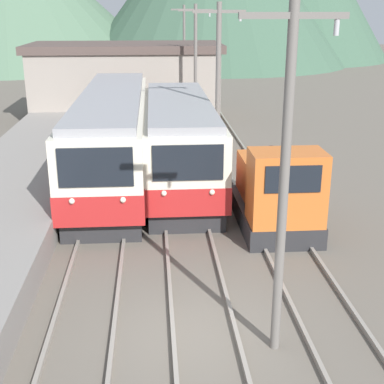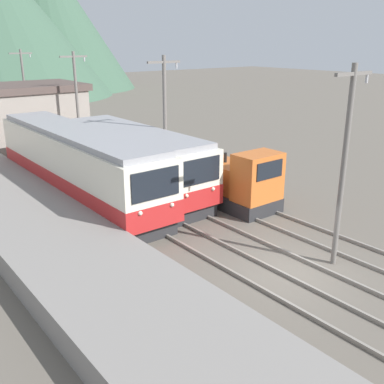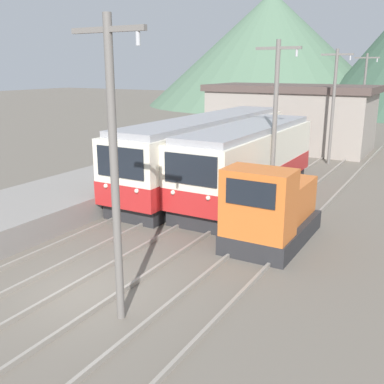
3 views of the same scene
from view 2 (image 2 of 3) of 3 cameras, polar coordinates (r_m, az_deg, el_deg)
The scene contains 12 objects.
ground_plane at distance 17.11m, azimuth 12.52°, elevation -9.75°, with size 200.00×200.00×0.00m, color #665E54.
platform_left at distance 13.22m, azimuth -5.66°, elevation -16.13°, with size 4.50×54.00×0.97m, color gray.
track_left at distance 15.37m, azimuth 6.18°, elevation -12.57°, with size 1.54×60.00×0.14m.
track_center at distance 17.21m, azimuth 12.97°, elevation -9.33°, with size 1.54×60.00×0.14m.
track_right at distance 19.45m, azimuth 18.61°, elevation -6.48°, with size 1.54×60.00×0.14m.
commuter_train_left at distance 24.36m, azimuth -14.36°, elevation 3.11°, with size 2.84×14.95×3.72m.
commuter_train_center at distance 24.53m, azimuth -7.18°, elevation 3.52°, with size 2.84×11.15×3.59m.
shunting_locomotive at distance 22.69m, azimuth 5.88°, elevation 1.10°, with size 2.40×4.61×3.00m.
catenary_mast_near at distance 16.67m, azimuth 18.78°, elevation 3.70°, with size 2.00×0.20×7.33m.
catenary_mast_mid at distance 24.26m, azimuth -3.44°, elevation 9.07°, with size 2.00×0.20×7.33m.
catenary_mast_far at distance 33.75m, azimuth -14.39°, elevation 11.23°, with size 2.00×0.20×7.33m.
catenary_mast_distant at distance 43.94m, azimuth -20.48°, elevation 12.25°, with size 2.00×0.20×7.33m.
Camera 2 is at (-11.96, -9.25, 8.00)m, focal length 42.00 mm.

